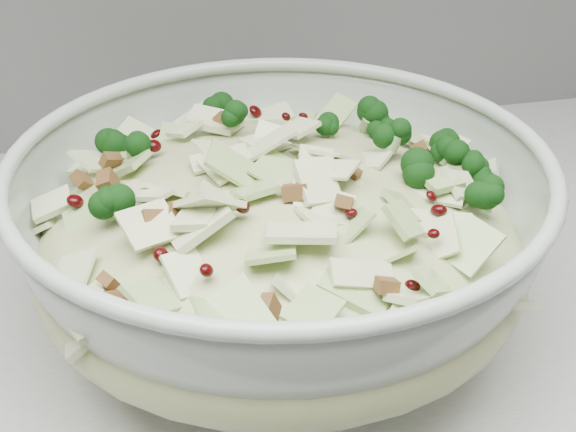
% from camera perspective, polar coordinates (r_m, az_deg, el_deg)
% --- Properties ---
extents(mixing_bowl, '(0.43, 0.43, 0.16)m').
position_cam_1_polar(mixing_bowl, '(0.59, -0.54, -1.93)').
color(mixing_bowl, '#A5B5A4').
rests_on(mixing_bowl, counter).
extents(salad, '(0.38, 0.38, 0.16)m').
position_cam_1_polar(salad, '(0.58, -0.55, 0.15)').
color(salad, '#B3BD81').
rests_on(salad, mixing_bowl).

